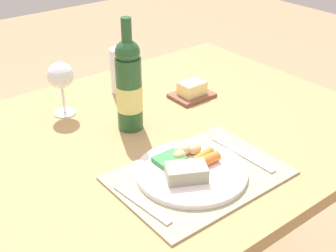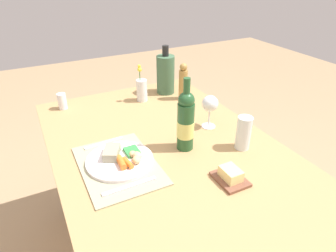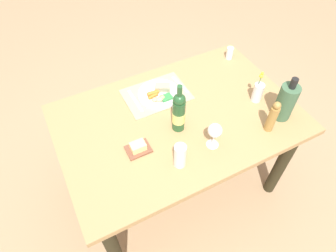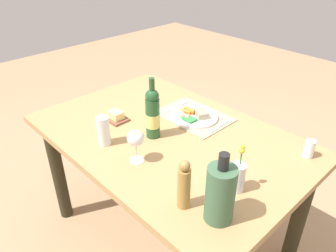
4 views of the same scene
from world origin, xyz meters
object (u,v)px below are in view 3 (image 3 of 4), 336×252
knife (135,101)px  water_tumbler (180,157)px  dining_table (178,130)px  fork (180,85)px  butter_dish (138,148)px  wine_glass (215,131)px  cooler_bottle (286,102)px  salt_shaker (230,53)px  wine_bottle (179,112)px  dinner_plate (160,93)px  pepper_mill (273,117)px  flower_vase (258,92)px

knife → water_tumbler: (-0.03, 0.52, 0.06)m
dining_table → knife: 0.32m
fork → knife: 0.32m
butter_dish → dining_table: bearing=-160.4°
wine_glass → knife: bearing=-63.8°
cooler_bottle → salt_shaker: 0.60m
water_tumbler → wine_bottle: wine_bottle is taller
dining_table → knife: (0.18, -0.24, 0.13)m
fork → cooler_bottle: cooler_bottle is taller
dinner_plate → dining_table: bearing=95.2°
fork → butter_dish: bearing=32.4°
dining_table → pepper_mill: (-0.41, 0.31, 0.22)m
flower_vase → butter_dish: flower_vase is taller
dining_table → butter_dish: size_ratio=10.87×
fork → salt_shaker: (-0.45, -0.10, 0.04)m
water_tumbler → flower_vase: size_ratio=0.69×
dining_table → pepper_mill: pepper_mill is taller
wine_bottle → fork: bearing=-120.5°
cooler_bottle → wine_bottle: size_ratio=0.90×
flower_vase → wine_glass: flower_vase is taller
flower_vase → dining_table: bearing=-10.3°
knife → cooler_bottle: size_ratio=0.71×
dining_table → pepper_mill: 0.56m
fork → knife: (0.32, 0.00, 0.00)m
dinner_plate → salt_shaker: size_ratio=3.05×
dining_table → wine_bottle: (0.04, 0.07, 0.25)m
dinner_plate → pepper_mill: 0.69m
knife → pepper_mill: size_ratio=0.96×
water_tumbler → fork: bearing=-119.0°
water_tumbler → wine_bottle: 0.25m
knife → pepper_mill: pepper_mill is taller
knife → water_tumbler: size_ratio=1.38×
butter_dish → wine_bottle: 0.29m
dinner_plate → cooler_bottle: (-0.56, 0.48, 0.10)m
dining_table → salt_shaker: size_ratio=16.07×
dinner_plate → pepper_mill: size_ratio=1.26×
cooler_bottle → butter_dish: cooler_bottle is taller
salt_shaker → wine_glass: wine_glass is taller
pepper_mill → wine_glass: size_ratio=1.30×
water_tumbler → flower_vase: flower_vase is taller
dinner_plate → fork: dinner_plate is taller
fork → flower_vase: (-0.36, 0.33, 0.06)m
dining_table → wine_glass: 0.36m
water_tumbler → wine_bottle: bearing=-116.7°
knife → pepper_mill: 0.81m
knife → pepper_mill: bearing=136.1°
dinner_plate → fork: bearing=-171.9°
knife → flower_vase: (-0.67, 0.33, 0.06)m
dinner_plate → cooler_bottle: 0.74m
fork → flower_vase: 0.49m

